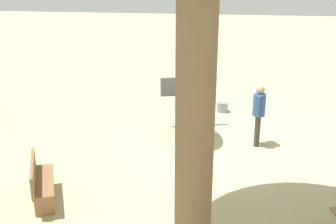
% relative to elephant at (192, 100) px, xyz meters
% --- Properties ---
extents(ground_plane, '(60.00, 60.00, 0.00)m').
position_rel_elephant_xyz_m(ground_plane, '(-0.69, -0.78, -1.01)').
color(ground_plane, tan).
extents(elephant, '(2.30, 1.63, 1.58)m').
position_rel_elephant_xyz_m(elephant, '(0.00, 0.00, 0.00)').
color(elephant, slate).
rests_on(elephant, ground_plane).
extents(person_handler, '(0.51, 0.32, 1.62)m').
position_rel_elephant_xyz_m(person_handler, '(-0.45, -1.77, -0.06)').
color(person_handler, '#3F3833').
rests_on(person_handler, ground_plane).
extents(wooden_bench, '(1.44, 0.93, 0.88)m').
position_rel_elephant_xyz_m(wooden_bench, '(-3.90, 2.65, -0.54)').
color(wooden_bench, olive).
rests_on(wooden_bench, ground_plane).
extents(feed_bucket, '(0.36, 0.36, 0.32)m').
position_rel_elephant_xyz_m(feed_bucket, '(2.06, -0.83, -0.85)').
color(feed_bucket, gray).
rests_on(feed_bucket, ground_plane).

